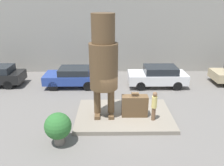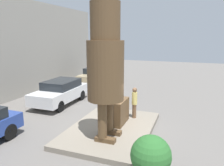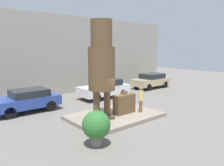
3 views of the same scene
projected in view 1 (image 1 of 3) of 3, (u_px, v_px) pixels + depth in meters
name	position (u px, v px, depth m)	size (l,w,h in m)	color
ground_plane	(124.00, 117.00, 12.12)	(60.00, 60.00, 0.00)	slate
pedestal	(124.00, 115.00, 12.08)	(5.18, 3.55, 0.21)	gray
building_backdrop	(119.00, 32.00, 18.64)	(28.00, 0.60, 6.88)	gray
statue_figure	(104.00, 60.00, 10.75)	(1.44, 1.44, 5.31)	brown
giant_suitcase	(135.00, 106.00, 11.63)	(1.38, 0.51, 1.37)	brown
tourist	(154.00, 105.00, 11.11)	(0.27, 0.27, 1.58)	brown
parked_car_blue	(73.00, 76.00, 16.06)	(4.01, 1.89, 1.44)	#284293
parked_car_white	(158.00, 76.00, 16.09)	(4.23, 1.86, 1.53)	silver
planter_pot	(58.00, 127.00, 9.57)	(1.19, 1.19, 1.52)	#70665B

